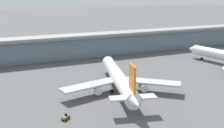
% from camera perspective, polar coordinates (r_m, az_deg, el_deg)
% --- Properties ---
extents(ground_plane, '(1200.00, 1200.00, 0.00)m').
position_cam_1_polar(ground_plane, '(123.95, 2.21, -4.92)').
color(ground_plane, '#515154').
extents(airliner_centre_stand, '(49.48, 65.43, 17.62)m').
position_cam_1_polar(airliner_centre_stand, '(118.80, 1.40, -2.97)').
color(airliner_centre_stand, white).
rests_on(airliner_centre_stand, ground).
extents(service_truck_mid_apron_olive, '(3.24, 3.22, 2.05)m').
position_cam_1_polar(service_truck_mid_apron_olive, '(95.78, -9.47, -10.69)').
color(service_truck_mid_apron_olive, olive).
rests_on(service_truck_mid_apron_olive, ground).
extents(terminal_building, '(278.74, 12.80, 15.20)m').
position_cam_1_polar(terminal_building, '(179.37, -6.63, 3.78)').
color(terminal_building, '#B2ADA3').
rests_on(terminal_building, ground).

